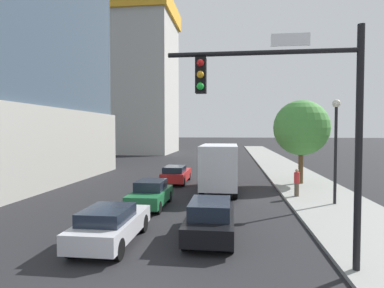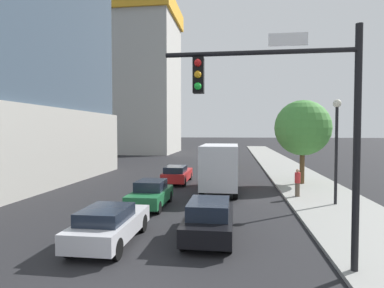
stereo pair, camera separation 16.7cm
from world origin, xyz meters
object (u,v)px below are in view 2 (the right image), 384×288
Objects in this scene: street_tree at (303,128)px; traffic_light_pole at (291,106)px; car_green at (151,194)px; car_black at (209,219)px; car_red at (177,174)px; pedestrian_red_shirt at (298,182)px; car_silver at (109,224)px; street_lamp at (337,136)px; car_gold at (226,161)px; construction_building at (134,73)px; box_truck at (220,166)px.

traffic_light_pole is at bearing -102.42° from street_tree.
car_green is 5.87m from car_black.
pedestrian_red_shirt reaches higher than car_red.
car_silver is at bearing 165.64° from traffic_light_pole.
car_silver is 5.82m from car_green.
car_green reaches higher than car_silver.
car_silver is (-6.15, 1.57, -4.14)m from traffic_light_pole.
street_lamp reaches higher than car_red.
car_silver is 25.98m from car_gold.
traffic_light_pole reaches higher than pedestrian_red_shirt.
construction_building is 49.67m from street_lamp.
pedestrian_red_shirt reaches higher than car_black.
car_red is (14.61, -34.84, -14.56)m from construction_building.
street_lamp is at bearing -26.80° from box_truck.
car_green is at bearing -90.00° from car_red.
car_green is at bearing -172.04° from street_lamp.
box_truck is at bearing 153.20° from street_lamp.
car_green is at bearing 90.00° from car_silver.
car_silver is 11.12m from box_truck.
construction_building is at bearing 115.39° from box_truck.
street_tree is at bearing 31.55° from box_truck.
car_silver is at bearing -97.93° from car_gold.
car_gold is 15.29m from box_truck.
car_black is (18.20, -47.65, -14.53)m from construction_building.
traffic_light_pole reaches higher than car_black.
traffic_light_pole reaches higher than street_lamp.
pedestrian_red_shirt is (2.20, 10.65, -3.86)m from traffic_light_pole.
car_black is (-0.00, -24.56, 0.02)m from car_gold.
street_lamp reaches higher than box_truck.
street_tree reaches higher than box_truck.
street_lamp is at bearing 7.96° from car_green.
car_red is (-10.03, 6.76, -3.18)m from street_lamp.
street_tree is (3.47, 15.76, -0.49)m from traffic_light_pole.
construction_building is at bearing 124.98° from street_tree.
car_red is at bearing 90.00° from car_silver.
street_lamp is 1.23× the size of car_gold.
car_black is 0.64× the size of box_truck.
construction_building is 48.07m from pedestrian_red_shirt.
pedestrian_red_shirt is (22.97, -39.74, -14.27)m from construction_building.
car_gold is at bearing 117.61° from street_tree.
car_black is (3.58, 1.17, 0.02)m from car_silver.
pedestrian_red_shirt is at bearing -30.43° from car_red.
car_red is at bearing 146.00° from street_lamp.
car_gold is at bearing -51.76° from construction_building.
construction_building is 53.04m from car_black.
car_gold is (3.58, 11.75, 0.01)m from car_red.
traffic_light_pole is at bearing -101.67° from pedestrian_red_shirt.
street_tree is at bearing 93.30° from street_lamp.
box_truck is (-6.04, -3.71, -2.60)m from street_tree.
box_truck is 5.03m from pedestrian_red_shirt.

